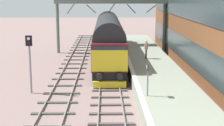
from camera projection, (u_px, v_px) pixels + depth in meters
name	position (u px, v px, depth m)	size (l,w,h in m)	color
ground_plane	(109.00, 83.00, 26.59)	(140.00, 140.00, 0.00)	slate
track_main	(109.00, 82.00, 26.58)	(2.50, 60.00, 0.15)	gray
track_adjacent_west	(66.00, 82.00, 26.51)	(2.50, 60.00, 0.15)	gray
station_platform	(156.00, 76.00, 26.56)	(4.00, 44.00, 1.01)	gray
diesel_locomotive	(108.00, 38.00, 33.43)	(2.74, 18.44, 4.68)	black
signal_post_near	(30.00, 57.00, 23.27)	(0.44, 0.22, 4.04)	gray
platform_number_sign	(148.00, 75.00, 19.53)	(0.10, 0.44, 1.88)	slate
waiting_passenger	(146.00, 48.00, 30.77)	(0.34, 0.51, 1.64)	#2B3334
overhead_footbridge	(111.00, 4.00, 38.67)	(12.64, 2.00, 6.15)	slate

